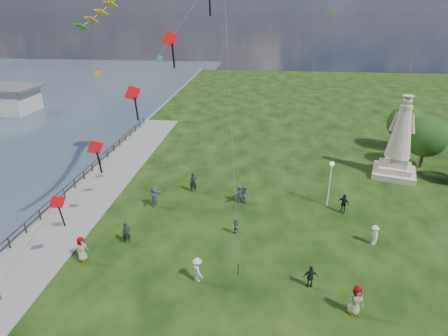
# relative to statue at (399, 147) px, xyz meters

# --- Properties ---
(waterfront) EXTENTS (200.00, 200.00, 1.51)m
(waterfront) POSITION_rel_statue_xyz_m (-30.79, -11.76, -3.26)
(waterfront) COLOR #323E4B
(waterfront) RESTS_ON ground
(statue) EXTENTS (5.19, 5.19, 8.46)m
(statue) POSITION_rel_statue_xyz_m (0.00, 0.00, 0.00)
(statue) COLOR #BEAC8F
(statue) RESTS_ON ground
(lamppost) EXTENTS (0.39, 0.39, 4.25)m
(lamppost) POSITION_rel_statue_xyz_m (-7.88, -7.49, -0.13)
(lamppost) COLOR silver
(lamppost) RESTS_ON ground
(tree_row) EXTENTS (7.17, 13.47, 5.77)m
(tree_row) POSITION_rel_statue_xyz_m (4.00, 3.77, 0.15)
(tree_row) COLOR #382314
(tree_row) RESTS_ON ground
(person_0) EXTENTS (0.74, 0.65, 1.70)m
(person_0) POSITION_rel_statue_xyz_m (-23.59, -15.03, -2.35)
(person_0) COLOR black
(person_0) RESTS_ON ground
(person_1) EXTENTS (0.84, 0.75, 1.47)m
(person_1) POSITION_rel_statue_xyz_m (-15.58, -13.02, -2.46)
(person_1) COLOR #595960
(person_1) RESTS_ON ground
(person_2) EXTENTS (1.12, 1.24, 1.72)m
(person_2) POSITION_rel_statue_xyz_m (-17.61, -18.60, -2.34)
(person_2) COLOR silver
(person_2) RESTS_ON ground
(person_3) EXTENTS (0.97, 0.57, 1.58)m
(person_3) POSITION_rel_statue_xyz_m (-10.46, -18.39, -2.41)
(person_3) COLOR black
(person_3) RESTS_ON ground
(person_4) EXTENTS (1.05, 0.77, 1.94)m
(person_4) POSITION_rel_statue_xyz_m (-8.15, -20.42, -2.23)
(person_4) COLOR #595960
(person_4) RESTS_ON ground
(person_5) EXTENTS (1.32, 1.95, 1.94)m
(person_5) POSITION_rel_statue_xyz_m (-23.10, -9.27, -2.23)
(person_5) COLOR #595960
(person_5) RESTS_ON ground
(person_6) EXTENTS (0.79, 0.61, 1.91)m
(person_6) POSITION_rel_statue_xyz_m (-20.23, -6.09, -2.24)
(person_6) COLOR black
(person_6) RESTS_ON ground
(person_7) EXTENTS (0.87, 0.85, 1.54)m
(person_7) POSITION_rel_statue_xyz_m (-15.23, -7.64, -2.42)
(person_7) COLOR #595960
(person_7) RESTS_ON ground
(person_8) EXTENTS (0.64, 1.08, 1.60)m
(person_8) POSITION_rel_statue_xyz_m (-5.30, -13.15, -2.40)
(person_8) COLOR silver
(person_8) RESTS_ON ground
(person_9) EXTENTS (1.13, 1.05, 1.75)m
(person_9) POSITION_rel_statue_xyz_m (-6.73, -8.55, -2.32)
(person_9) COLOR black
(person_9) RESTS_ON ground
(person_10) EXTENTS (0.77, 1.02, 1.86)m
(person_10) POSITION_rel_statue_xyz_m (-25.94, -17.38, -2.27)
(person_10) COLOR #595960
(person_10) RESTS_ON ground
(person_11) EXTENTS (1.38, 1.78, 1.76)m
(person_11) POSITION_rel_statue_xyz_m (-15.71, -7.71, -2.32)
(person_11) COLOR #595960
(person_11) RESTS_ON ground
(red_kite_train) EXTENTS (11.91, 9.35, 17.99)m
(red_kite_train) POSITION_rel_statue_xyz_m (-21.90, -16.17, 7.91)
(red_kite_train) COLOR black
(red_kite_train) RESTS_ON ground
(small_kites) EXTENTS (29.63, 16.37, 31.31)m
(small_kites) POSITION_rel_statue_xyz_m (-13.49, 1.13, 11.42)
(small_kites) COLOR teal
(small_kites) RESTS_ON ground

